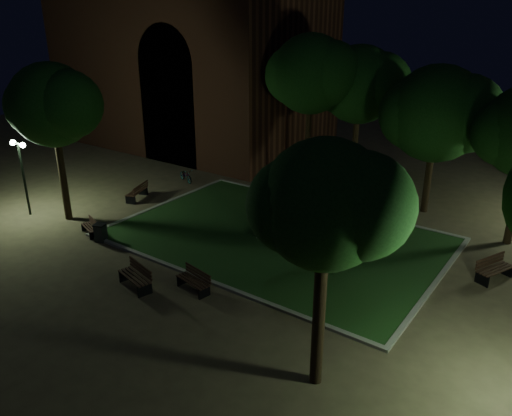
{
  "coord_description": "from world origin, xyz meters",
  "views": [
    {
      "loc": [
        11.87,
        -16.32,
        10.28
      ],
      "look_at": [
        -0.5,
        1.0,
        1.77
      ],
      "focal_mm": 35.0,
      "sensor_mm": 36.0,
      "label": 1
    }
  ],
  "objects_px": {
    "monument": "(277,220)",
    "bench_near_right": "(194,281)",
    "trash_bin": "(101,232)",
    "bicycle": "(186,175)",
    "bench_right_side": "(494,269)",
    "bench_left_side": "(138,192)",
    "bench_near_left": "(136,277)",
    "bench_far_side": "(359,203)",
    "bench_west_near": "(91,227)"
  },
  "relations": [
    {
      "from": "bench_near_left",
      "to": "trash_bin",
      "type": "relative_size",
      "value": 2.1
    },
    {
      "from": "trash_bin",
      "to": "bicycle",
      "type": "height_order",
      "value": "trash_bin"
    },
    {
      "from": "bench_near_right",
      "to": "trash_bin",
      "type": "bearing_deg",
      "value": -175.72
    },
    {
      "from": "monument",
      "to": "bicycle",
      "type": "xyz_separation_m",
      "value": [
        -9.38,
        3.74,
        -0.55
      ]
    },
    {
      "from": "bench_near_left",
      "to": "bench_far_side",
      "type": "height_order",
      "value": "bench_near_left"
    },
    {
      "from": "bench_west_near",
      "to": "bench_far_side",
      "type": "relative_size",
      "value": 0.8
    },
    {
      "from": "bench_near_left",
      "to": "bench_right_side",
      "type": "height_order",
      "value": "bench_right_side"
    },
    {
      "from": "bench_near_left",
      "to": "bench_right_side",
      "type": "distance_m",
      "value": 14.41
    },
    {
      "from": "bench_right_side",
      "to": "bench_near_left",
      "type": "bearing_deg",
      "value": 151.91
    },
    {
      "from": "trash_bin",
      "to": "bench_far_side",
      "type": "bearing_deg",
      "value": 52.01
    },
    {
      "from": "bench_west_near",
      "to": "trash_bin",
      "type": "relative_size",
      "value": 1.67
    },
    {
      "from": "bench_far_side",
      "to": "trash_bin",
      "type": "distance_m",
      "value": 13.57
    },
    {
      "from": "bench_left_side",
      "to": "monument",
      "type": "bearing_deg",
      "value": 71.65
    },
    {
      "from": "bench_near_right",
      "to": "bench_left_side",
      "type": "bearing_deg",
      "value": 160.04
    },
    {
      "from": "bench_near_right",
      "to": "bench_far_side",
      "type": "distance_m",
      "value": 11.57
    },
    {
      "from": "bench_near_left",
      "to": "bench_west_near",
      "type": "height_order",
      "value": "bench_near_left"
    },
    {
      "from": "bench_left_side",
      "to": "bench_far_side",
      "type": "height_order",
      "value": "bench_left_side"
    },
    {
      "from": "monument",
      "to": "bench_west_near",
      "type": "bearing_deg",
      "value": -147.3
    },
    {
      "from": "bench_west_near",
      "to": "bench_far_side",
      "type": "bearing_deg",
      "value": 67.05
    },
    {
      "from": "monument",
      "to": "bench_left_side",
      "type": "relative_size",
      "value": 1.73
    },
    {
      "from": "bench_left_side",
      "to": "bench_right_side",
      "type": "distance_m",
      "value": 18.88
    },
    {
      "from": "bench_west_near",
      "to": "bench_right_side",
      "type": "height_order",
      "value": "bench_right_side"
    },
    {
      "from": "bench_west_near",
      "to": "bench_right_side",
      "type": "relative_size",
      "value": 0.79
    },
    {
      "from": "monument",
      "to": "bench_near_right",
      "type": "xyz_separation_m",
      "value": [
        0.02,
        -5.87,
        -0.55
      ]
    },
    {
      "from": "monument",
      "to": "bench_left_side",
      "type": "distance_m",
      "value": 9.43
    },
    {
      "from": "bench_west_near",
      "to": "bench_right_side",
      "type": "bearing_deg",
      "value": 40.54
    },
    {
      "from": "bench_near_left",
      "to": "bench_near_right",
      "type": "relative_size",
      "value": 1.12
    },
    {
      "from": "bench_near_right",
      "to": "bench_far_side",
      "type": "relative_size",
      "value": 0.9
    },
    {
      "from": "bench_near_right",
      "to": "bench_right_side",
      "type": "xyz_separation_m",
      "value": [
        9.33,
        7.71,
        0.05
      ]
    },
    {
      "from": "bench_far_side",
      "to": "trash_bin",
      "type": "height_order",
      "value": "bench_far_side"
    },
    {
      "from": "monument",
      "to": "bench_near_left",
      "type": "bearing_deg",
      "value": -105.88
    },
    {
      "from": "bench_west_near",
      "to": "bicycle",
      "type": "relative_size",
      "value": 0.94
    },
    {
      "from": "bench_near_left",
      "to": "bicycle",
      "type": "bearing_deg",
      "value": 138.44
    },
    {
      "from": "bench_west_near",
      "to": "trash_bin",
      "type": "distance_m",
      "value": 1.05
    },
    {
      "from": "bicycle",
      "to": "monument",
      "type": "bearing_deg",
      "value": -90.46
    },
    {
      "from": "bench_west_near",
      "to": "bench_left_side",
      "type": "xyz_separation_m",
      "value": [
        -1.79,
        4.62,
        0.09
      ]
    },
    {
      "from": "bench_near_left",
      "to": "bicycle",
      "type": "distance_m",
      "value": 13.06
    },
    {
      "from": "monument",
      "to": "bench_right_side",
      "type": "relative_size",
      "value": 1.73
    },
    {
      "from": "monument",
      "to": "bench_west_near",
      "type": "relative_size",
      "value": 2.17
    },
    {
      "from": "bench_near_right",
      "to": "bench_far_side",
      "type": "bearing_deg",
      "value": 92.14
    },
    {
      "from": "bench_near_right",
      "to": "bicycle",
      "type": "relative_size",
      "value": 1.05
    },
    {
      "from": "monument",
      "to": "bench_left_side",
      "type": "xyz_separation_m",
      "value": [
        -9.41,
        -0.27,
        -0.5
      ]
    },
    {
      "from": "bench_near_left",
      "to": "bench_west_near",
      "type": "relative_size",
      "value": 1.26
    },
    {
      "from": "bench_near_left",
      "to": "bench_far_side",
      "type": "distance_m",
      "value": 13.15
    },
    {
      "from": "bench_left_side",
      "to": "bench_right_side",
      "type": "height_order",
      "value": "bench_right_side"
    },
    {
      "from": "trash_bin",
      "to": "bicycle",
      "type": "bearing_deg",
      "value": 107.39
    },
    {
      "from": "bench_right_side",
      "to": "bench_left_side",
      "type": "bearing_deg",
      "value": 120.32
    },
    {
      "from": "bench_near_left",
      "to": "bicycle",
      "type": "relative_size",
      "value": 1.18
    },
    {
      "from": "bench_right_side",
      "to": "trash_bin",
      "type": "distance_m",
      "value": 17.41
    },
    {
      "from": "bench_near_left",
      "to": "bench_near_right",
      "type": "bearing_deg",
      "value": 43.96
    }
  ]
}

